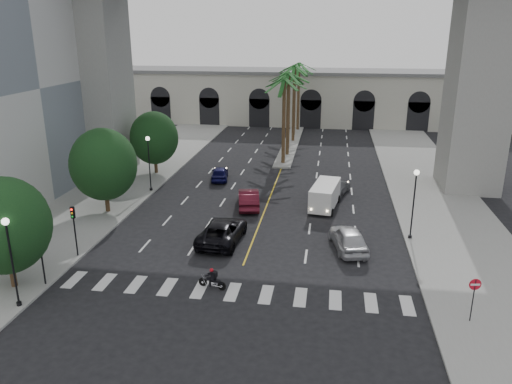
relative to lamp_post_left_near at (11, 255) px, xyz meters
name	(u,v)px	position (x,y,z in m)	size (l,w,h in m)	color
ground	(237,280)	(11.40, 5.00, -3.22)	(140.00, 140.00, 0.00)	black
sidewalk_left	(111,192)	(-3.60, 20.00, -3.15)	(8.00, 100.00, 0.15)	gray
sidewalk_right	(442,209)	(26.40, 20.00, -3.15)	(8.00, 100.00, 0.15)	gray
median	(291,144)	(11.40, 43.00, -3.12)	(2.00, 24.00, 0.20)	gray
pier_building	(300,96)	(11.40, 60.00, 1.04)	(71.00, 10.50, 8.50)	beige
palm_a	(284,83)	(11.40, 33.00, 5.88)	(3.20, 3.20, 10.30)	#47331E
palm_b	(289,77)	(11.50, 37.00, 6.15)	(3.20, 3.20, 10.60)	#47331E
palm_c	(289,78)	(11.20, 41.00, 5.69)	(3.20, 3.20, 10.10)	#47331E
palm_d	(295,70)	(11.55, 45.00, 6.43)	(3.20, 3.20, 10.90)	#47331E
palm_e	(295,71)	(11.30, 49.00, 5.97)	(3.20, 3.20, 10.40)	#47331E
palm_f	(299,67)	(11.60, 53.00, 6.24)	(3.20, 3.20, 10.70)	#47331E
street_tree_near	(5,226)	(-1.60, 2.00, 0.80)	(5.20, 5.20, 6.89)	#382616
street_tree_mid	(104,164)	(-1.60, 15.00, 0.99)	(5.44, 5.44, 7.21)	#382616
street_tree_far	(154,138)	(-1.60, 27.00, 0.68)	(5.04, 5.04, 6.68)	#382616
lamp_post_left_near	(11,255)	(0.00, 0.00, 0.00)	(0.40, 0.40, 5.35)	black
lamp_post_left_far	(149,159)	(0.00, 21.00, 0.00)	(0.40, 0.40, 5.35)	black
lamp_post_right	(414,198)	(22.80, 13.00, 0.00)	(0.40, 0.40, 5.35)	black
traffic_signal_near	(40,248)	(0.10, 2.50, -0.71)	(0.25, 0.18, 3.65)	black
traffic_signal_far	(74,223)	(0.10, 6.50, -0.71)	(0.25, 0.18, 3.65)	black
motorcycle_rider	(213,279)	(10.16, 3.77, -2.63)	(1.78, 0.62, 1.31)	black
car_a	(349,238)	(18.26, 10.61, -2.38)	(1.99, 4.94, 1.68)	#ACADB1
car_b	(249,198)	(9.90, 18.13, -2.41)	(1.71, 4.91, 1.62)	#490E1A
car_c	(222,231)	(9.23, 10.57, -2.40)	(2.71, 5.88, 1.63)	black
car_d	(336,187)	(17.37, 22.97, -2.55)	(1.89, 4.66, 1.35)	slate
car_e	(220,173)	(5.61, 25.82, -2.52)	(1.65, 4.11, 1.40)	#0E0E43
cargo_van	(325,195)	(16.42, 18.87, -2.01)	(2.70, 5.32, 2.17)	silver
pedestrian_a	(37,229)	(-3.97, 8.46, -2.23)	(0.61, 0.40, 1.68)	black
pedestrian_b	(8,228)	(-6.16, 8.30, -2.18)	(0.87, 0.67, 1.78)	black
do_not_enter_sign	(474,291)	(24.40, 2.18, -1.33)	(0.64, 0.13, 2.61)	black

